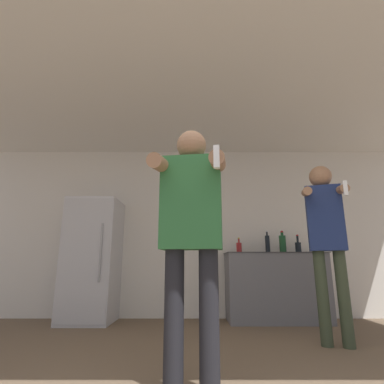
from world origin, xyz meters
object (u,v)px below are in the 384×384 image
refrigerator (93,259)px  person_woman_foreground (192,225)px  bottle_amber_bourbon (240,247)px  bottle_clear_vodka (299,247)px  person_man_side (327,230)px  bottle_red_label (268,244)px  bottle_dark_rum (283,243)px

refrigerator → person_woman_foreground: size_ratio=0.98×
bottle_amber_bourbon → person_woman_foreground: person_woman_foreground is taller
bottle_clear_vodka → person_woman_foreground: 2.81m
bottle_amber_bourbon → bottle_clear_vodka: size_ratio=0.83×
bottle_amber_bourbon → person_man_side: 1.49m
person_woman_foreground → person_man_side: person_man_side is taller
bottle_amber_bourbon → bottle_clear_vodka: (0.85, -0.00, 0.01)m
bottle_clear_vodka → bottle_red_label: bearing=180.0°
bottle_amber_bourbon → bottle_dark_rum: bottle_dark_rum is taller
bottle_red_label → bottle_clear_vodka: bearing=-0.0°
bottle_clear_vodka → person_woman_foreground: bearing=-123.0°
bottle_clear_vodka → person_man_side: (-0.16, -1.31, 0.08)m
bottle_dark_rum → person_woman_foreground: bearing=-119.1°
bottle_red_label → bottle_dark_rum: bottle_dark_rum is taller
person_woman_foreground → person_man_side: (1.37, 1.04, 0.08)m
bottle_dark_rum → bottle_red_label: bearing=-180.0°
bottle_red_label → person_man_side: bearing=-78.1°
bottle_amber_bourbon → person_man_side: (0.69, -1.31, 0.09)m
person_woman_foreground → bottle_red_label: bearing=65.1°
refrigerator → person_woman_foreground: (1.38, -2.26, 0.18)m
person_woman_foreground → refrigerator: bearing=121.4°
person_woman_foreground → person_man_side: size_ratio=0.95×
person_woman_foreground → bottle_dark_rum: bearing=60.9°
bottle_dark_rum → person_man_side: (0.06, -1.31, 0.04)m
bottle_clear_vodka → person_man_side: person_man_side is taller
person_woman_foreground → bottle_amber_bourbon: bearing=73.9°
bottle_amber_bourbon → person_man_side: size_ratio=0.12×
bottle_amber_bourbon → bottle_dark_rum: (0.63, 0.00, 0.05)m
bottle_red_label → bottle_clear_vodka: 0.44m
bottle_red_label → person_woman_foreground: bearing=-114.9°
bottle_amber_bourbon → refrigerator: bearing=-177.4°
bottle_amber_bourbon → bottle_dark_rum: bearing=0.0°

